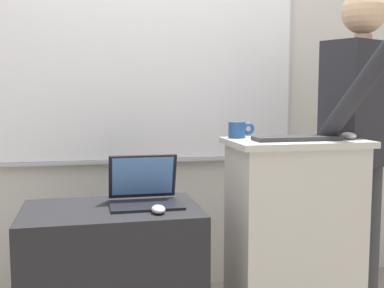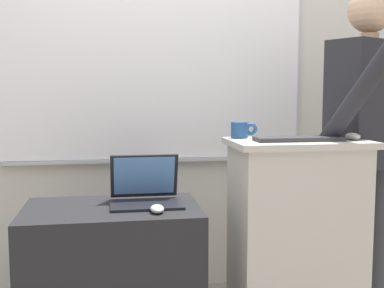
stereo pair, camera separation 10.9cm
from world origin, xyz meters
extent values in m
cube|color=beige|center=(0.00, 1.27, 1.34)|extent=(6.40, 0.12, 2.68)
cube|color=#B7B7BC|center=(-0.20, 1.21, 1.44)|extent=(1.99, 0.02, 1.23)
cube|color=white|center=(-0.20, 1.20, 1.44)|extent=(1.94, 0.02, 1.18)
cube|color=#B7B7BC|center=(-0.20, 1.19, 0.84)|extent=(1.74, 0.04, 0.02)
cube|color=#BCB7AD|center=(0.45, 0.38, 0.50)|extent=(0.60, 0.38, 1.01)
cube|color=#BCB7AD|center=(0.45, 0.38, 1.02)|extent=(0.65, 0.41, 0.03)
cube|color=black|center=(-0.44, 0.40, 0.37)|extent=(0.80, 0.52, 0.74)
cylinder|color=#333338|center=(0.77, 0.47, 0.44)|extent=(0.13, 0.13, 0.87)
cylinder|color=#333338|center=(0.99, 0.58, 0.44)|extent=(0.13, 0.13, 0.87)
cube|color=#232328|center=(0.88, 0.53, 1.20)|extent=(0.49, 0.39, 0.65)
cylinder|color=tan|center=(0.88, 0.53, 1.54)|extent=(0.09, 0.09, 0.04)
sphere|color=tan|center=(0.88, 0.53, 1.68)|extent=(0.23, 0.23, 0.23)
cylinder|color=#232328|center=(0.66, 0.23, 1.24)|extent=(0.27, 0.44, 0.54)
cube|color=black|center=(-0.28, 0.38, 0.75)|extent=(0.33, 0.20, 0.01)
cube|color=black|center=(-0.28, 0.52, 0.86)|extent=(0.32, 0.08, 0.22)
cube|color=#598CCC|center=(-0.28, 0.51, 0.86)|extent=(0.29, 0.07, 0.19)
cube|color=#2D2D30|center=(0.43, 0.33, 1.05)|extent=(0.41, 0.13, 0.02)
ellipsoid|color=#BCBCC1|center=(-0.24, 0.26, 0.76)|extent=(0.06, 0.10, 0.03)
ellipsoid|color=silver|center=(0.70, 0.33, 1.05)|extent=(0.06, 0.10, 0.03)
cylinder|color=#234C84|center=(0.19, 0.51, 1.08)|extent=(0.08, 0.08, 0.08)
torus|color=#234C84|center=(0.25, 0.51, 1.08)|extent=(0.06, 0.02, 0.06)
camera|label=1|loc=(-0.54, -1.77, 1.26)|focal=45.00mm
camera|label=2|loc=(-0.44, -1.79, 1.26)|focal=45.00mm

